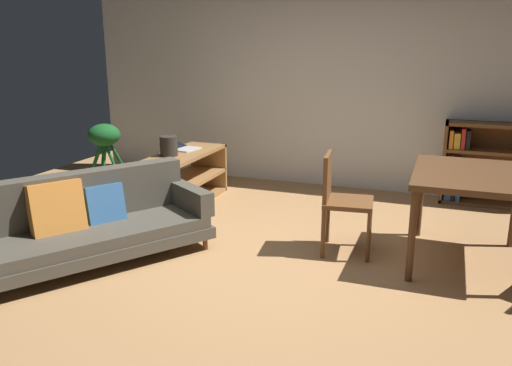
% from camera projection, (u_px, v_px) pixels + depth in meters
% --- Properties ---
extents(ground_plane, '(8.16, 8.16, 0.00)m').
position_uv_depth(ground_plane, '(269.00, 265.00, 4.34)').
color(ground_plane, '#A87A4C').
extents(back_wall_panel, '(6.80, 0.10, 2.70)m').
position_uv_depth(back_wall_panel, '(340.00, 80.00, 6.43)').
color(back_wall_panel, silver).
rests_on(back_wall_panel, ground_plane).
extents(fabric_couch, '(1.73, 2.10, 0.73)m').
position_uv_depth(fabric_couch, '(83.00, 223.00, 4.35)').
color(fabric_couch, brown).
rests_on(fabric_couch, ground_plane).
extents(media_console, '(0.48, 1.28, 0.59)m').
position_uv_depth(media_console, '(185.00, 178.00, 5.97)').
color(media_console, olive).
rests_on(media_console, ground_plane).
extents(open_laptop, '(0.43, 0.34, 0.06)m').
position_uv_depth(open_laptop, '(182.00, 148.00, 6.06)').
color(open_laptop, silver).
rests_on(open_laptop, media_console).
extents(desk_speaker, '(0.19, 0.19, 0.22)m').
position_uv_depth(desk_speaker, '(169.00, 146.00, 5.69)').
color(desk_speaker, '#2D2823').
rests_on(desk_speaker, media_console).
extents(potted_floor_plant, '(0.41, 0.44, 0.85)m').
position_uv_depth(potted_floor_plant, '(105.00, 152.00, 6.33)').
color(potted_floor_plant, '#333338').
rests_on(potted_floor_plant, ground_plane).
extents(dining_table, '(0.91, 1.16, 0.78)m').
position_uv_depth(dining_table, '(472.00, 182.00, 4.22)').
color(dining_table, '#56351E').
rests_on(dining_table, ground_plane).
extents(dining_chair_far, '(0.46, 0.46, 0.88)m').
position_uv_depth(dining_chair_far, '(340.00, 197.00, 4.51)').
color(dining_chair_far, brown).
rests_on(dining_chair_far, ground_plane).
extents(bookshelf, '(1.19, 0.32, 0.94)m').
position_uv_depth(bookshelf, '(490.00, 164.00, 5.89)').
color(bookshelf, brown).
rests_on(bookshelf, ground_plane).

